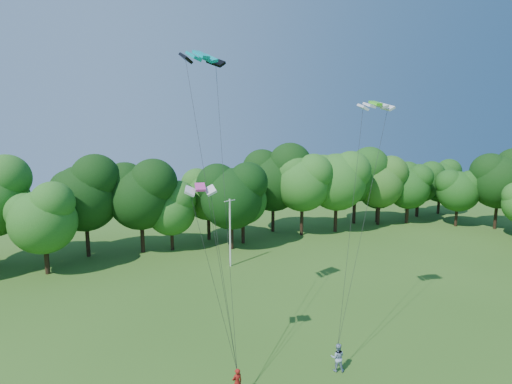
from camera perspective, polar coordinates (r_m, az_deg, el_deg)
name	(u,v)px	position (r m, az deg, el deg)	size (l,w,h in m)	color
utility_pole	(230,232)	(44.50, -3.72, -5.71)	(1.47, 0.61, 7.68)	silver
kite_flyer_left	(237,383)	(25.59, -2.71, -25.55)	(0.64, 0.42, 1.75)	maroon
kite_flyer_right	(337,357)	(28.08, 11.57, -22.13)	(0.91, 0.70, 1.86)	#879CBC
kite_teal	(201,55)	(28.86, -7.86, 18.88)	(3.31, 2.19, 0.72)	#059BA0
kite_green	(376,103)	(29.89, 16.71, 12.06)	(2.59, 1.48, 0.40)	#4DD41F
kite_pink	(200,187)	(23.26, -7.98, 0.70)	(1.90, 1.18, 0.42)	#CE3995
tree_back_center	(231,189)	(49.94, -3.53, 0.38)	(8.52, 8.52, 12.40)	black
tree_back_east	(380,180)	(65.71, 17.30, 1.61)	(7.86, 7.86, 11.44)	#342015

